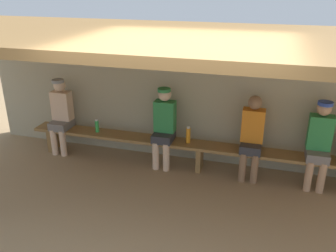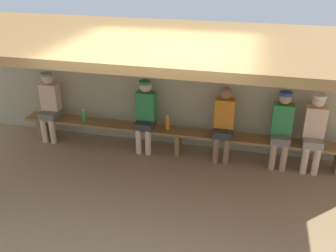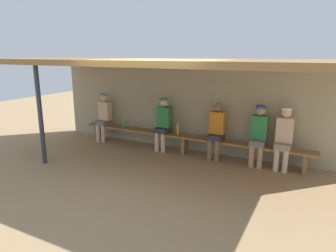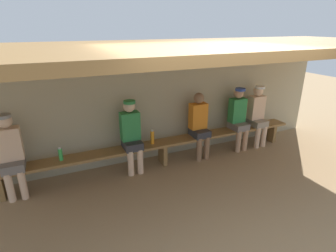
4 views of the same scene
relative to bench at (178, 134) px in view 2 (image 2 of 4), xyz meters
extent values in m
plane|color=#9E7F59|center=(0.00, -1.55, -0.39)|extent=(24.00, 24.00, 0.00)
cube|color=tan|center=(0.00, 0.45, 0.71)|extent=(8.00, 0.20, 2.20)
cube|color=olive|center=(0.00, -0.85, 1.87)|extent=(8.00, 2.80, 0.12)
cube|color=olive|center=(0.00, 0.00, 0.05)|extent=(6.00, 0.36, 0.05)
cube|color=olive|center=(-2.75, 0.00, -0.18)|extent=(0.08, 0.29, 0.41)
cube|color=olive|center=(0.00, 0.00, -0.18)|extent=(0.08, 0.29, 0.41)
cube|color=gray|center=(2.29, -0.02, 0.14)|extent=(0.32, 0.40, 0.14)
cylinder|color=beige|center=(2.20, -0.18, -0.15)|extent=(0.11, 0.11, 0.48)
cylinder|color=beige|center=(2.38, -0.18, -0.15)|extent=(0.11, 0.11, 0.48)
cube|color=beige|center=(2.29, 0.06, 0.47)|extent=(0.34, 0.20, 0.52)
sphere|color=beige|center=(2.29, 0.06, 0.84)|extent=(0.21, 0.21, 0.21)
cylinder|color=white|center=(2.29, 0.02, 0.93)|extent=(0.21, 0.21, 0.05)
cube|color=#333338|center=(-0.61, -0.02, 0.14)|extent=(0.32, 0.40, 0.14)
cylinder|color=beige|center=(-0.70, -0.18, -0.15)|extent=(0.11, 0.11, 0.48)
cylinder|color=beige|center=(-0.52, -0.18, -0.15)|extent=(0.11, 0.11, 0.48)
cube|color=#2D8442|center=(-0.61, 0.06, 0.47)|extent=(0.34, 0.20, 0.52)
sphere|color=beige|center=(-0.61, 0.06, 0.84)|extent=(0.21, 0.21, 0.21)
cylinder|color=#2D8442|center=(-0.61, 0.02, 0.93)|extent=(0.21, 0.21, 0.05)
cube|color=slate|center=(-2.52, -0.02, 0.14)|extent=(0.32, 0.40, 0.14)
cylinder|color=beige|center=(-2.61, -0.18, -0.15)|extent=(0.11, 0.11, 0.48)
cylinder|color=beige|center=(-2.43, -0.18, -0.15)|extent=(0.11, 0.11, 0.48)
cube|color=beige|center=(-2.52, 0.06, 0.47)|extent=(0.34, 0.20, 0.52)
sphere|color=beige|center=(-2.52, 0.06, 0.84)|extent=(0.21, 0.21, 0.21)
cylinder|color=gray|center=(-2.52, 0.02, 0.93)|extent=(0.21, 0.21, 0.05)
cube|color=#333338|center=(0.80, -0.02, 0.14)|extent=(0.32, 0.40, 0.14)
cylinder|color=#8C6647|center=(0.71, -0.18, -0.15)|extent=(0.11, 0.11, 0.48)
cylinder|color=#8C6647|center=(0.89, -0.18, -0.15)|extent=(0.11, 0.11, 0.48)
cube|color=orange|center=(0.80, 0.06, 0.47)|extent=(0.34, 0.20, 0.52)
sphere|color=#8C6647|center=(0.80, 0.06, 0.84)|extent=(0.21, 0.21, 0.21)
cube|color=slate|center=(1.77, -0.02, 0.14)|extent=(0.32, 0.40, 0.14)
cylinder|color=tan|center=(1.68, -0.18, -0.15)|extent=(0.11, 0.11, 0.48)
cylinder|color=tan|center=(1.86, -0.18, -0.15)|extent=(0.11, 0.11, 0.48)
cube|color=#2D8442|center=(1.77, 0.06, 0.47)|extent=(0.34, 0.20, 0.52)
sphere|color=tan|center=(1.77, 0.06, 0.84)|extent=(0.21, 0.21, 0.21)
cylinder|color=#2D47A5|center=(1.77, 0.02, 0.93)|extent=(0.21, 0.21, 0.05)
cylinder|color=green|center=(-1.83, 0.00, 0.18)|extent=(0.06, 0.06, 0.21)
cylinder|color=white|center=(-1.83, 0.00, 0.29)|extent=(0.05, 0.05, 0.02)
cylinder|color=orange|center=(-0.20, 0.01, 0.20)|extent=(0.07, 0.07, 0.25)
cylinder|color=white|center=(-0.20, 0.01, 0.34)|extent=(0.05, 0.05, 0.02)
camera|label=1|loc=(0.97, -5.22, 2.56)|focal=38.45mm
camera|label=2|loc=(1.25, -6.03, 3.13)|focal=40.76mm
camera|label=3|loc=(2.94, -6.55, 2.05)|focal=32.16mm
camera|label=4|loc=(-1.84, -4.38, 2.18)|focal=28.82mm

